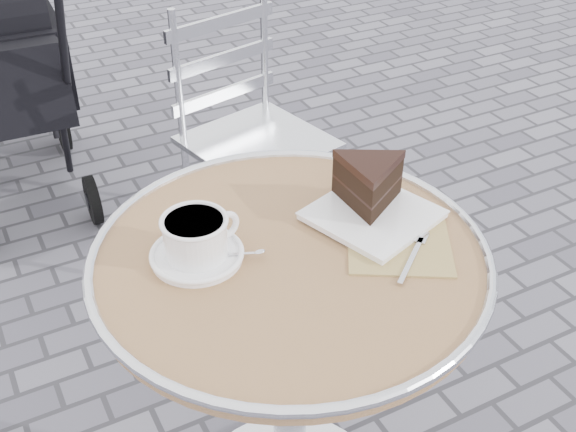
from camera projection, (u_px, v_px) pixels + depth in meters
name	position (u px, v px, depth m)	size (l,w,h in m)	color
cafe_table	(290.00, 322.00, 1.37)	(0.72, 0.72, 0.74)	silver
cappuccino_set	(197.00, 241.00, 1.25)	(0.18, 0.16, 0.08)	white
cake_plate_set	(371.00, 190.00, 1.35)	(0.26, 0.34, 0.11)	#A28559
bistro_chair	(239.00, 107.00, 2.20)	(0.46, 0.46, 0.85)	silver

